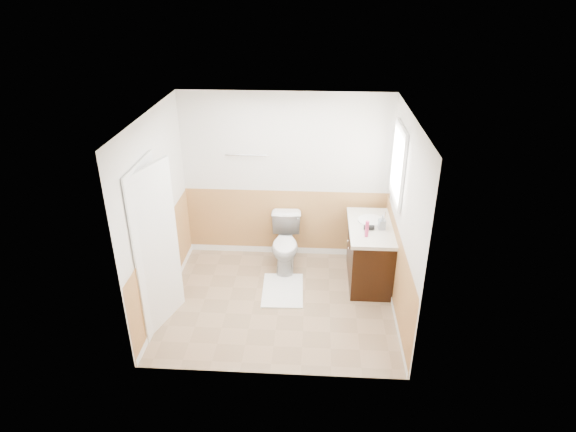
# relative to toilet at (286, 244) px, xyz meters

# --- Properties ---
(floor) EXTENTS (3.00, 3.00, 0.00)m
(floor) POSITION_rel_toilet_xyz_m (-0.03, -0.87, -0.39)
(floor) COLOR #8C7051
(floor) RESTS_ON ground
(ceiling) EXTENTS (3.00, 3.00, 0.00)m
(ceiling) POSITION_rel_toilet_xyz_m (-0.03, -0.87, 2.11)
(ceiling) COLOR white
(ceiling) RESTS_ON floor
(wall_back) EXTENTS (3.00, 0.00, 3.00)m
(wall_back) POSITION_rel_toilet_xyz_m (-0.03, 0.43, 0.86)
(wall_back) COLOR silver
(wall_back) RESTS_ON floor
(wall_front) EXTENTS (3.00, 0.00, 3.00)m
(wall_front) POSITION_rel_toilet_xyz_m (-0.03, -2.17, 0.86)
(wall_front) COLOR silver
(wall_front) RESTS_ON floor
(wall_left) EXTENTS (0.00, 3.00, 3.00)m
(wall_left) POSITION_rel_toilet_xyz_m (-1.53, -0.87, 0.86)
(wall_left) COLOR silver
(wall_left) RESTS_ON floor
(wall_right) EXTENTS (0.00, 3.00, 3.00)m
(wall_right) POSITION_rel_toilet_xyz_m (1.47, -0.87, 0.86)
(wall_right) COLOR silver
(wall_right) RESTS_ON floor
(wainscot_back) EXTENTS (3.00, 0.00, 3.00)m
(wainscot_back) POSITION_rel_toilet_xyz_m (-0.03, 0.41, 0.11)
(wainscot_back) COLOR #BF844C
(wainscot_back) RESTS_ON floor
(wainscot_front) EXTENTS (3.00, 0.00, 3.00)m
(wainscot_front) POSITION_rel_toilet_xyz_m (-0.03, -2.16, 0.11)
(wainscot_front) COLOR #BF844C
(wainscot_front) RESTS_ON floor
(wainscot_left) EXTENTS (0.00, 2.60, 2.60)m
(wainscot_left) POSITION_rel_toilet_xyz_m (-1.52, -0.87, 0.11)
(wainscot_left) COLOR #BF844C
(wainscot_left) RESTS_ON floor
(wainscot_right) EXTENTS (0.00, 2.60, 2.60)m
(wainscot_right) POSITION_rel_toilet_xyz_m (1.46, -0.87, 0.11)
(wainscot_right) COLOR #BF844C
(wainscot_right) RESTS_ON floor
(toilet) EXTENTS (0.46, 0.78, 0.78)m
(toilet) POSITION_rel_toilet_xyz_m (0.00, 0.00, 0.00)
(toilet) COLOR silver
(toilet) RESTS_ON floor
(bath_mat) EXTENTS (0.58, 0.82, 0.02)m
(bath_mat) POSITION_rel_toilet_xyz_m (0.00, -0.62, -0.38)
(bath_mat) COLOR white
(bath_mat) RESTS_ON floor
(vanity_cabinet) EXTENTS (0.55, 1.10, 0.80)m
(vanity_cabinet) POSITION_rel_toilet_xyz_m (1.19, -0.25, 0.01)
(vanity_cabinet) COLOR black
(vanity_cabinet) RESTS_ON floor
(vanity_knob_left) EXTENTS (0.03, 0.03, 0.03)m
(vanity_knob_left) POSITION_rel_toilet_xyz_m (0.89, -0.35, 0.16)
(vanity_knob_left) COLOR silver
(vanity_knob_left) RESTS_ON vanity_cabinet
(vanity_knob_right) EXTENTS (0.03, 0.03, 0.03)m
(vanity_knob_right) POSITION_rel_toilet_xyz_m (0.89, -0.15, 0.16)
(vanity_knob_right) COLOR silver
(vanity_knob_right) RESTS_ON vanity_cabinet
(countertop) EXTENTS (0.60, 1.15, 0.05)m
(countertop) POSITION_rel_toilet_xyz_m (1.18, -0.25, 0.44)
(countertop) COLOR beige
(countertop) RESTS_ON vanity_cabinet
(sink_basin) EXTENTS (0.36, 0.36, 0.02)m
(sink_basin) POSITION_rel_toilet_xyz_m (1.19, -0.10, 0.47)
(sink_basin) COLOR white
(sink_basin) RESTS_ON countertop
(faucet) EXTENTS (0.02, 0.02, 0.14)m
(faucet) POSITION_rel_toilet_xyz_m (1.37, -0.10, 0.53)
(faucet) COLOR white
(faucet) RESTS_ON countertop
(lotion_bottle) EXTENTS (0.05, 0.05, 0.22)m
(lotion_bottle) POSITION_rel_toilet_xyz_m (1.09, -0.55, 0.57)
(lotion_bottle) COLOR #C33263
(lotion_bottle) RESTS_ON countertop
(soap_dispenser) EXTENTS (0.10, 0.10, 0.20)m
(soap_dispenser) POSITION_rel_toilet_xyz_m (1.31, -0.33, 0.56)
(soap_dispenser) COLOR gray
(soap_dispenser) RESTS_ON countertop
(hair_dryer_body) EXTENTS (0.14, 0.07, 0.07)m
(hair_dryer_body) POSITION_rel_toilet_xyz_m (1.14, -0.36, 0.50)
(hair_dryer_body) COLOR black
(hair_dryer_body) RESTS_ON countertop
(hair_dryer_handle) EXTENTS (0.03, 0.03, 0.07)m
(hair_dryer_handle) POSITION_rel_toilet_xyz_m (1.11, -0.31, 0.47)
(hair_dryer_handle) COLOR black
(hair_dryer_handle) RESTS_ON countertop
(mirror_panel) EXTENTS (0.02, 0.35, 0.90)m
(mirror_panel) POSITION_rel_toilet_xyz_m (1.45, 0.23, 1.16)
(mirror_panel) COLOR silver
(mirror_panel) RESTS_ON wall_right
(window_frame) EXTENTS (0.04, 0.80, 1.00)m
(window_frame) POSITION_rel_toilet_xyz_m (1.44, -0.29, 1.36)
(window_frame) COLOR white
(window_frame) RESTS_ON wall_right
(window_glass) EXTENTS (0.01, 0.70, 0.90)m
(window_glass) POSITION_rel_toilet_xyz_m (1.46, -0.29, 1.36)
(window_glass) COLOR white
(window_glass) RESTS_ON wall_right
(door) EXTENTS (0.29, 0.78, 2.04)m
(door) POSITION_rel_toilet_xyz_m (-1.43, -1.32, 0.63)
(door) COLOR white
(door) RESTS_ON wall_left
(door_frame) EXTENTS (0.02, 0.92, 2.10)m
(door_frame) POSITION_rel_toilet_xyz_m (-1.50, -1.32, 0.64)
(door_frame) COLOR white
(door_frame) RESTS_ON wall_left
(door_knob) EXTENTS (0.06, 0.06, 0.06)m
(door_knob) POSITION_rel_toilet_xyz_m (-1.37, -0.99, 0.56)
(door_knob) COLOR silver
(door_knob) RESTS_ON door
(towel_bar) EXTENTS (0.62, 0.02, 0.02)m
(towel_bar) POSITION_rel_toilet_xyz_m (-0.58, 0.37, 1.21)
(towel_bar) COLOR silver
(towel_bar) RESTS_ON wall_back
(tp_holder_bar) EXTENTS (0.14, 0.02, 0.02)m
(tp_holder_bar) POSITION_rel_toilet_xyz_m (-0.13, 0.35, 0.31)
(tp_holder_bar) COLOR silver
(tp_holder_bar) RESTS_ON wall_back
(tp_roll) EXTENTS (0.10, 0.11, 0.11)m
(tp_roll) POSITION_rel_toilet_xyz_m (-0.13, 0.35, 0.31)
(tp_roll) COLOR white
(tp_roll) RESTS_ON tp_holder_bar
(tp_sheet) EXTENTS (0.10, 0.01, 0.16)m
(tp_sheet) POSITION_rel_toilet_xyz_m (-0.13, 0.35, 0.20)
(tp_sheet) COLOR white
(tp_sheet) RESTS_ON tp_roll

